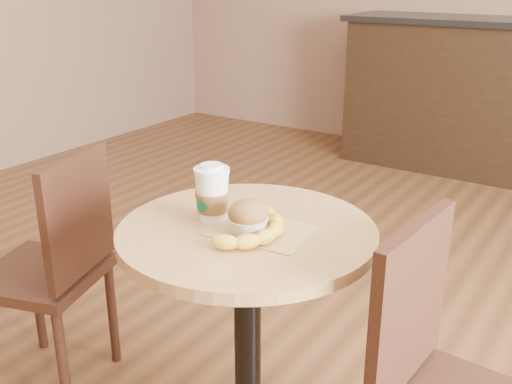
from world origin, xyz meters
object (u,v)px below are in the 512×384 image
Objects in this scene: cafe_table at (247,314)px; banana at (258,230)px; muffin at (248,218)px; coffee_cup at (212,196)px; chair_left at (55,264)px.

banana is (0.06, -0.04, 0.26)m from cafe_table.
muffin is at bearing -52.36° from cafe_table.
cafe_table is 0.27m from banana.
cafe_table is 0.29m from muffin.
coffee_cup is 0.57× the size of banana.
muffin is 0.04m from banana.
cafe_table is 7.72× the size of muffin.
chair_left is at bearing -179.23° from coffee_cup.
chair_left is 3.22× the size of banana.
coffee_cup is (-0.10, -0.01, 0.31)m from cafe_table.
cafe_table is at bearing 74.86° from chair_left.
coffee_cup reaches higher than chair_left.
cafe_table is at bearing 149.05° from banana.
banana is (0.15, -0.03, -0.05)m from coffee_cup.
muffin is at bearing -174.14° from banana.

